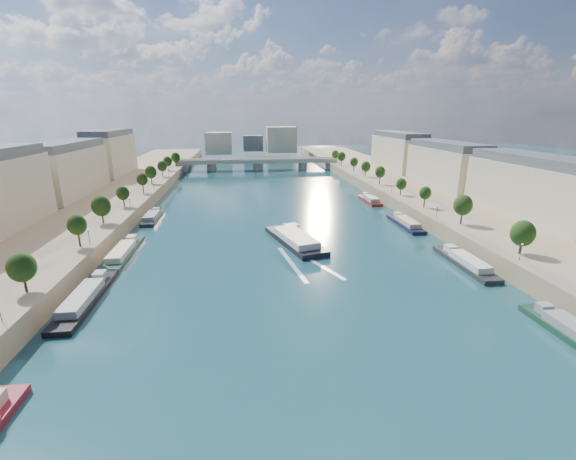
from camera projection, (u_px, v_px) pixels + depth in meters
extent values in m
plane|color=#0E323D|center=(276.00, 225.00, 138.25)|extent=(700.00, 700.00, 0.00)
cube|color=#9E8460|center=(63.00, 225.00, 129.16)|extent=(44.00, 520.00, 5.00)
cube|color=#9E8460|center=(465.00, 212.00, 145.89)|extent=(44.00, 520.00, 5.00)
cube|color=gray|center=(109.00, 216.00, 130.17)|extent=(14.00, 520.00, 0.10)
cube|color=gray|center=(428.00, 206.00, 143.41)|extent=(14.00, 520.00, 0.10)
cylinder|color=#382B1E|center=(22.00, 282.00, 74.76)|extent=(0.50, 0.50, 3.82)
ellipsoid|color=#173411|center=(18.00, 264.00, 73.72)|extent=(4.80, 4.80, 5.52)
cylinder|color=#382B1E|center=(73.00, 242.00, 97.56)|extent=(0.50, 0.50, 3.82)
ellipsoid|color=#173411|center=(71.00, 229.00, 96.52)|extent=(4.80, 4.80, 5.52)
cylinder|color=#382B1E|center=(104.00, 218.00, 120.36)|extent=(0.50, 0.50, 3.82)
ellipsoid|color=#173411|center=(103.00, 207.00, 119.32)|extent=(4.80, 4.80, 5.52)
cylinder|color=#382B1E|center=(126.00, 201.00, 143.16)|extent=(0.50, 0.50, 3.82)
ellipsoid|color=#173411|center=(125.00, 192.00, 142.12)|extent=(4.80, 4.80, 5.52)
cylinder|color=#382B1E|center=(141.00, 189.00, 165.96)|extent=(0.50, 0.50, 3.82)
ellipsoid|color=#173411|center=(140.00, 181.00, 164.92)|extent=(4.80, 4.80, 5.52)
cylinder|color=#382B1E|center=(153.00, 180.00, 188.76)|extent=(0.50, 0.50, 3.82)
ellipsoid|color=#173411|center=(152.00, 173.00, 187.72)|extent=(4.80, 4.80, 5.52)
cylinder|color=#382B1E|center=(162.00, 173.00, 211.56)|extent=(0.50, 0.50, 3.82)
ellipsoid|color=#173411|center=(162.00, 166.00, 210.52)|extent=(4.80, 4.80, 5.52)
cylinder|color=#382B1E|center=(170.00, 167.00, 234.36)|extent=(0.50, 0.50, 3.82)
ellipsoid|color=#173411|center=(169.00, 161.00, 233.32)|extent=(4.80, 4.80, 5.52)
cylinder|color=#382B1E|center=(176.00, 163.00, 257.16)|extent=(0.50, 0.50, 3.82)
ellipsoid|color=#173411|center=(175.00, 157.00, 256.12)|extent=(4.80, 4.80, 5.52)
cylinder|color=#382B1E|center=(516.00, 246.00, 95.14)|extent=(0.50, 0.50, 3.82)
ellipsoid|color=#173411|center=(518.00, 232.00, 94.09)|extent=(4.80, 4.80, 5.52)
cylinder|color=#382B1E|center=(462.00, 220.00, 117.94)|extent=(0.50, 0.50, 3.82)
ellipsoid|color=#173411|center=(464.00, 209.00, 116.89)|extent=(4.80, 4.80, 5.52)
cylinder|color=#382B1E|center=(426.00, 203.00, 140.74)|extent=(0.50, 0.50, 3.82)
ellipsoid|color=#173411|center=(427.00, 193.00, 139.69)|extent=(4.80, 4.80, 5.52)
cylinder|color=#382B1E|center=(400.00, 190.00, 163.54)|extent=(0.50, 0.50, 3.82)
ellipsoid|color=#173411|center=(401.00, 182.00, 162.49)|extent=(4.80, 4.80, 5.52)
cylinder|color=#382B1E|center=(380.00, 181.00, 186.34)|extent=(0.50, 0.50, 3.82)
ellipsoid|color=#173411|center=(381.00, 174.00, 185.29)|extent=(4.80, 4.80, 5.52)
cylinder|color=#382B1E|center=(365.00, 174.00, 209.14)|extent=(0.50, 0.50, 3.82)
ellipsoid|color=#173411|center=(365.00, 167.00, 208.09)|extent=(4.80, 4.80, 5.52)
cylinder|color=#382B1E|center=(353.00, 168.00, 231.94)|extent=(0.50, 0.50, 3.82)
ellipsoid|color=#173411|center=(353.00, 162.00, 230.89)|extent=(4.80, 4.80, 5.52)
cylinder|color=#382B1E|center=(342.00, 163.00, 254.74)|extent=(0.50, 0.50, 3.82)
ellipsoid|color=#173411|center=(343.00, 158.00, 253.69)|extent=(4.80, 4.80, 5.52)
cylinder|color=#382B1E|center=(334.00, 159.00, 277.54)|extent=(0.50, 0.50, 3.82)
ellipsoid|color=#173411|center=(334.00, 154.00, 276.49)|extent=(4.80, 4.80, 5.52)
cylinder|color=black|center=(89.00, 237.00, 101.62)|extent=(0.14, 0.14, 4.00)
sphere|color=#FFE5B2|center=(88.00, 229.00, 101.01)|extent=(0.36, 0.36, 0.36)
cylinder|color=black|center=(130.00, 203.00, 139.62)|extent=(0.14, 0.14, 4.00)
sphere|color=#FFE5B2|center=(129.00, 198.00, 139.01)|extent=(0.36, 0.36, 0.36)
cylinder|color=black|center=(153.00, 184.00, 177.62)|extent=(0.14, 0.14, 4.00)
sphere|color=#FFE5B2|center=(153.00, 180.00, 177.01)|extent=(0.36, 0.36, 0.36)
cylinder|color=black|center=(168.00, 172.00, 215.62)|extent=(0.14, 0.14, 4.00)
sphere|color=#FFE5B2|center=(168.00, 168.00, 215.01)|extent=(0.36, 0.36, 0.36)
cylinder|color=black|center=(521.00, 253.00, 90.07)|extent=(0.14, 0.14, 4.00)
sphere|color=#FFE5B2|center=(522.00, 244.00, 89.46)|extent=(0.36, 0.36, 0.36)
cylinder|color=black|center=(437.00, 211.00, 128.07)|extent=(0.14, 0.14, 4.00)
sphere|color=#FFE5B2|center=(438.00, 205.00, 127.46)|extent=(0.36, 0.36, 0.36)
cylinder|color=black|center=(392.00, 189.00, 166.07)|extent=(0.14, 0.14, 4.00)
sphere|color=#FFE5B2|center=(392.00, 184.00, 165.46)|extent=(0.36, 0.36, 0.36)
cylinder|color=black|center=(363.00, 175.00, 204.07)|extent=(0.14, 0.14, 4.00)
sphere|color=#FFE5B2|center=(364.00, 171.00, 203.46)|extent=(0.36, 0.36, 0.36)
cylinder|color=black|center=(344.00, 165.00, 242.07)|extent=(0.14, 0.14, 4.00)
sphere|color=#FFE5B2|center=(344.00, 162.00, 241.46)|extent=(0.36, 0.36, 0.36)
cube|color=#B7AC8D|center=(68.00, 171.00, 162.98)|extent=(16.00, 52.00, 20.00)
cube|color=#474C54|center=(63.00, 143.00, 159.62)|extent=(14.72, 50.44, 3.20)
cube|color=#B7AC8D|center=(111.00, 156.00, 218.08)|extent=(16.00, 52.00, 20.00)
cube|color=#474C54|center=(108.00, 135.00, 214.72)|extent=(14.72, 50.44, 3.20)
cube|color=#B7AC8D|center=(535.00, 187.00, 127.63)|extent=(16.00, 52.00, 20.00)
cube|color=#474C54|center=(542.00, 151.00, 124.26)|extent=(14.72, 50.44, 3.20)
cube|color=#B7AC8D|center=(446.00, 165.00, 182.73)|extent=(16.00, 52.00, 20.00)
cube|color=#474C54|center=(449.00, 140.00, 179.36)|extent=(14.72, 50.44, 3.20)
cube|color=#B7AC8D|center=(398.00, 153.00, 237.83)|extent=(16.00, 52.00, 20.00)
cube|color=#474C54|center=(400.00, 134.00, 234.46)|extent=(14.72, 50.44, 3.20)
cube|color=#B7AC8D|center=(219.00, 143.00, 330.21)|extent=(22.00, 18.00, 18.00)
cube|color=#B7AC8D|center=(281.00, 139.00, 345.52)|extent=(26.00, 20.00, 22.00)
cube|color=#474C54|center=(253.00, 143.00, 358.02)|extent=(18.00, 16.00, 14.00)
cube|color=#C1B79E|center=(258.00, 161.00, 270.02)|extent=(112.00, 11.00, 2.20)
cube|color=#C1B79E|center=(258.00, 160.00, 264.84)|extent=(112.00, 0.80, 0.90)
cube|color=#C1B79E|center=(257.00, 158.00, 274.34)|extent=(112.00, 0.80, 0.90)
cylinder|color=#C1B79E|center=(212.00, 167.00, 267.38)|extent=(6.40, 6.40, 5.00)
cylinder|color=#C1B79E|center=(258.00, 167.00, 271.09)|extent=(6.40, 6.40, 5.00)
cylinder|color=#C1B79E|center=(303.00, 166.00, 274.81)|extent=(6.40, 6.40, 5.00)
cube|color=#C1B79E|center=(182.00, 168.00, 265.05)|extent=(6.00, 12.00, 5.00)
cube|color=#C1B79E|center=(330.00, 165.00, 277.13)|extent=(6.00, 12.00, 5.00)
cube|color=black|center=(295.00, 241.00, 118.61)|extent=(16.46, 31.38, 2.16)
cube|color=white|center=(296.00, 237.00, 115.72)|extent=(12.11, 20.79, 1.94)
cube|color=white|center=(291.00, 227.00, 126.63)|extent=(5.13, 4.65, 1.80)
cube|color=silver|center=(292.00, 264.00, 102.22)|extent=(5.12, 25.88, 0.04)
cube|color=silver|center=(315.00, 263.00, 102.96)|extent=(11.14, 24.45, 0.04)
cube|color=black|center=(87.00, 300.00, 81.85)|extent=(5.00, 28.65, 1.80)
cube|color=#A3AAAF|center=(82.00, 297.00, 79.18)|extent=(4.10, 15.76, 1.60)
cube|color=#A3AAAF|center=(100.00, 276.00, 89.50)|extent=(2.50, 3.44, 1.80)
cube|color=#183C33|center=(124.00, 254.00, 108.43)|extent=(5.00, 28.53, 1.80)
cube|color=#F2E3C1|center=(121.00, 251.00, 105.77)|extent=(4.10, 15.69, 1.60)
cube|color=#F2E3C1|center=(132.00, 239.00, 116.04)|extent=(2.50, 3.42, 1.80)
cube|color=#262628|center=(153.00, 219.00, 144.75)|extent=(5.00, 21.67, 1.80)
cube|color=#92929A|center=(152.00, 216.00, 142.61)|extent=(4.10, 11.92, 1.60)
cube|color=#92929A|center=(156.00, 210.00, 150.41)|extent=(2.50, 2.60, 1.80)
cube|color=#183C29|center=(565.00, 331.00, 69.88)|extent=(5.00, 18.05, 1.80)
cube|color=gray|center=(573.00, 327.00, 68.01)|extent=(4.10, 9.93, 1.60)
cube|color=gray|center=(544.00, 308.00, 74.50)|extent=(2.50, 2.17, 1.80)
cube|color=#28282B|center=(464.00, 264.00, 100.96)|extent=(5.00, 25.07, 1.80)
cube|color=silver|center=(470.00, 261.00, 98.56)|extent=(4.10, 13.79, 1.60)
cube|color=silver|center=(450.00, 248.00, 107.59)|extent=(2.50, 3.01, 1.80)
cube|color=black|center=(405.00, 225.00, 136.96)|extent=(5.00, 23.44, 1.80)
cube|color=#BDB38E|center=(408.00, 222.00, 134.69)|extent=(4.10, 12.89, 1.60)
cube|color=#BDB38E|center=(398.00, 215.00, 143.12)|extent=(2.50, 2.81, 1.80)
cube|color=maroon|center=(370.00, 201.00, 174.01)|extent=(5.00, 20.59, 1.80)
cube|color=#A4A9AF|center=(371.00, 198.00, 171.95)|extent=(4.10, 11.33, 1.60)
cube|color=#A4A9AF|center=(366.00, 194.00, 179.36)|extent=(2.50, 2.47, 1.80)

